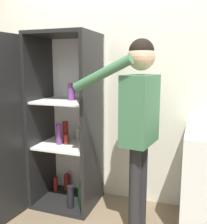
{
  "coord_description": "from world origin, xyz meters",
  "views": [
    {
      "loc": [
        0.97,
        -1.81,
        1.52
      ],
      "look_at": [
        0.1,
        0.64,
        1.05
      ],
      "focal_mm": 42.0,
      "sensor_mm": 36.0,
      "label": 1
    }
  ],
  "objects": [
    {
      "name": "wall_back",
      "position": [
        0.0,
        0.98,
        1.27
      ],
      "size": [
        7.0,
        0.06,
        2.55
      ],
      "color": "silver",
      "rests_on": "ground_plane"
    },
    {
      "name": "refrigerator",
      "position": [
        -0.42,
        0.54,
        0.9
      ],
      "size": [
        0.77,
        1.23,
        1.85
      ],
      "color": "black",
      "rests_on": "ground_plane"
    },
    {
      "name": "person",
      "position": [
        0.51,
        0.39,
        1.13
      ],
      "size": [
        0.7,
        0.53,
        1.74
      ],
      "color": "#262628",
      "rests_on": "ground_plane"
    }
  ]
}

